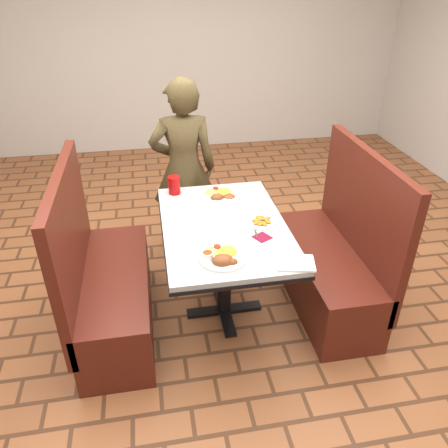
# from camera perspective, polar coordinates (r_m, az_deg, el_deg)

# --- Properties ---
(room) EXTENTS (7.00, 7.04, 2.82)m
(room) POSITION_cam_1_polar(r_m,az_deg,el_deg) (2.47, 0.00, 23.88)
(room) COLOR brown
(room) RESTS_ON ground
(dining_table) EXTENTS (0.81, 1.21, 0.75)m
(dining_table) POSITION_cam_1_polar(r_m,az_deg,el_deg) (2.90, 0.00, -1.63)
(dining_table) COLOR #ADB0B2
(dining_table) RESTS_ON ground
(booth_bench_left) EXTENTS (0.47, 1.20, 1.17)m
(booth_bench_left) POSITION_cam_1_polar(r_m,az_deg,el_deg) (3.08, -14.94, -8.11)
(booth_bench_left) COLOR #541D13
(booth_bench_left) RESTS_ON ground
(booth_bench_right) EXTENTS (0.47, 1.20, 1.17)m
(booth_bench_right) POSITION_cam_1_polar(r_m,az_deg,el_deg) (3.30, 13.84, -5.05)
(booth_bench_right) COLOR #541D13
(booth_bench_right) RESTS_ON ground
(diner_person) EXTENTS (0.55, 0.37, 1.50)m
(diner_person) POSITION_cam_1_polar(r_m,az_deg,el_deg) (3.67, -5.27, 7.16)
(diner_person) COLOR brown
(diner_person) RESTS_ON ground
(near_dinner_plate) EXTENTS (0.29, 0.29, 0.09)m
(near_dinner_plate) POSITION_cam_1_polar(r_m,az_deg,el_deg) (2.50, -0.26, -3.99)
(near_dinner_plate) COLOR white
(near_dinner_plate) RESTS_ON dining_table
(far_dinner_plate) EXTENTS (0.29, 0.29, 0.07)m
(far_dinner_plate) POSITION_cam_1_polar(r_m,az_deg,el_deg) (3.19, -0.50, 4.03)
(far_dinner_plate) COLOR white
(far_dinner_plate) RESTS_ON dining_table
(plantain_plate) EXTENTS (0.19, 0.19, 0.03)m
(plantain_plate) POSITION_cam_1_polar(r_m,az_deg,el_deg) (2.87, 4.98, 0.31)
(plantain_plate) COLOR white
(plantain_plate) RESTS_ON dining_table
(maroon_napkin) EXTENTS (0.13, 0.13, 0.00)m
(maroon_napkin) POSITION_cam_1_polar(r_m,az_deg,el_deg) (2.72, 5.01, -1.74)
(maroon_napkin) COLOR maroon
(maroon_napkin) RESTS_ON dining_table
(spoon_utensil) EXTENTS (0.02, 0.12, 0.00)m
(spoon_utensil) POSITION_cam_1_polar(r_m,az_deg,el_deg) (2.77, 4.16, -1.03)
(spoon_utensil) COLOR silver
(spoon_utensil) RESTS_ON dining_table
(red_tumbler) EXTENTS (0.09, 0.09, 0.13)m
(red_tumbler) POSITION_cam_1_polar(r_m,az_deg,el_deg) (3.24, -6.52, 5.07)
(red_tumbler) COLOR #B00C0B
(red_tumbler) RESTS_ON dining_table
(paper_napkin) EXTENTS (0.24, 0.20, 0.01)m
(paper_napkin) POSITION_cam_1_polar(r_m,az_deg,el_deg) (2.51, 9.33, -5.05)
(paper_napkin) COLOR silver
(paper_napkin) RESTS_ON dining_table
(knife_utensil) EXTENTS (0.03, 0.18, 0.00)m
(knife_utensil) POSITION_cam_1_polar(r_m,az_deg,el_deg) (2.51, -1.02, -4.48)
(knife_utensil) COLOR #BCBCC0
(knife_utensil) RESTS_ON dining_table
(fork_utensil) EXTENTS (0.01, 0.15, 0.00)m
(fork_utensil) POSITION_cam_1_polar(r_m,az_deg,el_deg) (2.53, -0.22, -4.19)
(fork_utensil) COLOR silver
(fork_utensil) RESTS_ON dining_table
(lettuce_shreds) EXTENTS (0.28, 0.32, 0.00)m
(lettuce_shreds) POSITION_cam_1_polar(r_m,az_deg,el_deg) (2.91, 0.57, 0.68)
(lettuce_shreds) COLOR #94CB51
(lettuce_shreds) RESTS_ON dining_table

